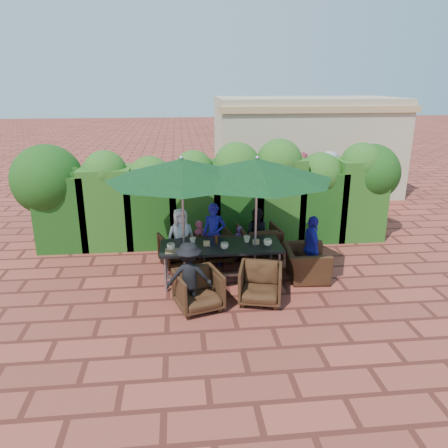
{
  "coord_description": "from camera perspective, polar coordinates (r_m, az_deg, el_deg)",
  "views": [
    {
      "loc": [
        -0.84,
        -7.63,
        3.74
      ],
      "look_at": [
        0.0,
        0.4,
        1.08
      ],
      "focal_mm": 35.0,
      "sensor_mm": 36.0,
      "label": 1
    }
  ],
  "objects": [
    {
      "name": "adult_far_left",
      "position": [
        9.18,
        -5.65,
        -1.72
      ],
      "size": [
        0.67,
        0.49,
        1.23
      ],
      "primitive_type": "imported",
      "rotation": [
        0.0,
        0.0,
        0.23
      ],
      "color": "white",
      "rests_on": "ground"
    },
    {
      "name": "chair_far_mid",
      "position": [
        9.43,
        -1.25,
        -2.71
      ],
      "size": [
        0.83,
        0.8,
        0.73
      ],
      "primitive_type": "imported",
      "rotation": [
        0.0,
        0.0,
        3.35
      ],
      "color": "black",
      "rests_on": "ground"
    },
    {
      "name": "child_right",
      "position": [
        9.41,
        2.07,
        -2.62
      ],
      "size": [
        0.35,
        0.32,
        0.78
      ],
      "primitive_type": "imported",
      "rotation": [
        0.0,
        0.0,
        -0.4
      ],
      "color": "#824DA8",
      "rests_on": "ground"
    },
    {
      "name": "cup_d",
      "position": [
        8.47,
        3.01,
        -1.99
      ],
      "size": [
        0.13,
        0.13,
        0.12
      ],
      "primitive_type": "imported",
      "color": "beige",
      "rests_on": "dining_table"
    },
    {
      "name": "serving_tray",
      "position": [
        8.08,
        -6.46,
        -3.5
      ],
      "size": [
        0.35,
        0.25,
        0.02
      ],
      "primitive_type": "cube",
      "color": "olive",
      "rests_on": "dining_table"
    },
    {
      "name": "cup_b",
      "position": [
        8.42,
        -4.1,
        -2.16
      ],
      "size": [
        0.12,
        0.12,
        0.12
      ],
      "primitive_type": "imported",
      "color": "beige",
      "rests_on": "dining_table"
    },
    {
      "name": "ketchup_bottle",
      "position": [
        8.39,
        -1.0,
        -2.0
      ],
      "size": [
        0.04,
        0.04,
        0.17
      ],
      "primitive_type": "cylinder",
      "color": "#B20C0A",
      "rests_on": "dining_table"
    },
    {
      "name": "number_block_left",
      "position": [
        8.28,
        -2.28,
        -2.54
      ],
      "size": [
        0.12,
        0.06,
        0.1
      ],
      "primitive_type": "cube",
      "color": "tan",
      "rests_on": "dining_table"
    },
    {
      "name": "umbrella_right",
      "position": [
        7.95,
        4.34,
        7.14
      ],
      "size": [
        2.79,
        2.79,
        2.46
      ],
      "color": "gray",
      "rests_on": "ground"
    },
    {
      "name": "dining_table",
      "position": [
        8.35,
        -0.38,
        -3.27
      ],
      "size": [
        2.31,
        0.9,
        0.75
      ],
      "color": "black",
      "rests_on": "ground"
    },
    {
      "name": "pedestrian_a",
      "position": [
        12.55,
        4.81,
        4.59
      ],
      "size": [
        1.48,
        0.55,
        1.57
      ],
      "primitive_type": "imported",
      "rotation": [
        0.0,
        0.0,
        3.16
      ],
      "color": "#268D3B",
      "rests_on": "ground"
    },
    {
      "name": "chair_near_left",
      "position": [
        7.52,
        -3.38,
        -8.37
      ],
      "size": [
        0.9,
        0.87,
        0.75
      ],
      "primitive_type": "imported",
      "rotation": [
        0.0,
        0.0,
        0.3
      ],
      "color": "black",
      "rests_on": "ground"
    },
    {
      "name": "pedestrian_b",
      "position": [
        12.87,
        9.76,
        5.27
      ],
      "size": [
        0.89,
        0.56,
        1.81
      ],
      "primitive_type": "imported",
      "rotation": [
        0.0,
        0.0,
        3.1
      ],
      "color": "#D44A69",
      "rests_on": "ground"
    },
    {
      "name": "hedge_wall",
      "position": [
        10.27,
        -1.65,
        4.51
      ],
      "size": [
        9.1,
        1.6,
        2.46
      ],
      "color": "#13330E",
      "rests_on": "ground"
    },
    {
      "name": "child_left",
      "position": [
        9.36,
        -3.13,
        -2.28
      ],
      "size": [
        0.4,
        0.36,
        0.92
      ],
      "primitive_type": "imported",
      "rotation": [
        0.0,
        0.0,
        0.34
      ],
      "color": "#D44A69",
      "rests_on": "ground"
    },
    {
      "name": "chair_end_right",
      "position": [
        8.75,
        10.65,
        -4.39
      ],
      "size": [
        0.68,
        0.99,
        0.83
      ],
      "primitive_type": "imported",
      "rotation": [
        0.0,
        0.0,
        1.5
      ],
      "color": "black",
      "rests_on": "ground"
    },
    {
      "name": "chair_far_right",
      "position": [
        9.46,
        4.59,
        -2.3
      ],
      "size": [
        0.92,
        0.88,
        0.85
      ],
      "primitive_type": "imported",
      "rotation": [
        0.0,
        0.0,
        3.27
      ],
      "color": "black",
      "rests_on": "ground"
    },
    {
      "name": "adult_near_left",
      "position": [
        7.4,
        -4.55,
        -6.86
      ],
      "size": [
        0.79,
        0.39,
        1.21
      ],
      "primitive_type": "imported",
      "rotation": [
        0.0,
        0.0,
        3.09
      ],
      "color": "black",
      "rests_on": "ground"
    },
    {
      "name": "adult_far_mid",
      "position": [
        9.15,
        -1.31,
        -1.37
      ],
      "size": [
        0.55,
        0.48,
        1.33
      ],
      "primitive_type": "imported",
      "rotation": [
        0.0,
        0.0,
        -0.22
      ],
      "color": "#201D9E",
      "rests_on": "ground"
    },
    {
      "name": "adult_far_right",
      "position": [
        9.29,
        4.49,
        -1.55
      ],
      "size": [
        0.65,
        0.49,
        1.2
      ],
      "primitive_type": "imported",
      "rotation": [
        0.0,
        0.0,
        -0.26
      ],
      "color": "black",
      "rests_on": "ground"
    },
    {
      "name": "cup_e",
      "position": [
        8.33,
        5.73,
        -2.4
      ],
      "size": [
        0.16,
        0.16,
        0.13
      ],
      "primitive_type": "imported",
      "color": "beige",
      "rests_on": "dining_table"
    },
    {
      "name": "umbrella_left",
      "position": [
        7.95,
        -5.54,
        7.11
      ],
      "size": [
        2.76,
        2.76,
        2.46
      ],
      "color": "gray",
      "rests_on": "ground"
    },
    {
      "name": "adult_end_right",
      "position": [
        8.71,
        11.36,
        -3.0
      ],
      "size": [
        0.37,
        0.74,
        1.27
      ],
      "primitive_type": "imported",
      "rotation": [
        0.0,
        0.0,
        1.57
      ],
      "color": "#201D9E",
      "rests_on": "ground"
    },
    {
      "name": "pedestrian_c",
      "position": [
        13.13,
        13.42,
        5.31
      ],
      "size": [
        1.12,
        1.25,
        1.81
      ],
      "primitive_type": "imported",
      "rotation": [
        0.0,
        0.0,
        2.21
      ],
      "color": "#94959D",
      "rests_on": "ground"
    },
    {
      "name": "building",
      "position": [
        15.4,
        10.61,
        10.01
      ],
      "size": [
        6.2,
        3.08,
        3.2
      ],
      "color": "tan",
      "rests_on": "ground"
    },
    {
      "name": "chair_near_right",
      "position": [
        7.75,
        4.78,
        -7.55
      ],
      "size": [
        0.87,
        0.84,
        0.75
      ],
      "primitive_type": "imported",
      "rotation": [
        0.0,
        0.0,
        -0.24
      ],
      "color": "black",
      "rests_on": "ground"
    },
    {
      "name": "chair_far_left",
      "position": [
        9.28,
        -5.9,
        -3.08
      ],
      "size": [
        0.92,
        0.89,
        0.75
      ],
      "primitive_type": "imported",
      "rotation": [
        0.0,
        0.0,
        3.48
      ],
      "color": "black",
      "rests_on": "ground"
    },
    {
      "name": "number_block_right",
      "position": [
        8.38,
        4.19,
        -2.33
      ],
      "size": [
        0.12,
        0.06,
        0.1
      ],
      "primitive_type": "cube",
      "color": "tan",
      "rests_on": "dining_table"
    },
    {
      "name": "ground",
      "position": [
        8.54,
        0.27,
        -7.72
      ],
      "size": [
        80.0,
        80.0,
        0.0
      ],
      "primitive_type": "plane",
      "color": "brown",
      "rests_on": "ground"
    },
    {
      "name": "cup_a",
      "position": [
        8.14,
        -6.94,
        -2.96
      ],
      "size": [
        0.16,
        0.16,
        0.13
      ],
      "primitive_type": "imported",
      "color": "beige",
      "rests_on": "dining_table"
    },
    {
      "name": "cup_c",
      "position": [
        8.13,
        0.07,
        -2.87
      ],
      "size": [
        0.15,
        0.15,
        0.12
      ],
      "primitive_type": "imported",
      "color": "beige",
      "rests_on": "dining_table"
    },
    {
      "name": "sauce_bottle",
      "position": [
        8.35,
        -0.98,
        -2.1
      ],
      "size": [
        0.04,
        0.04,
        0.17
      ],
      "primitive_type": "cylinder",
      "color": "#4C230C",
      "rests_on": "dining_table"
    }
  ]
}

